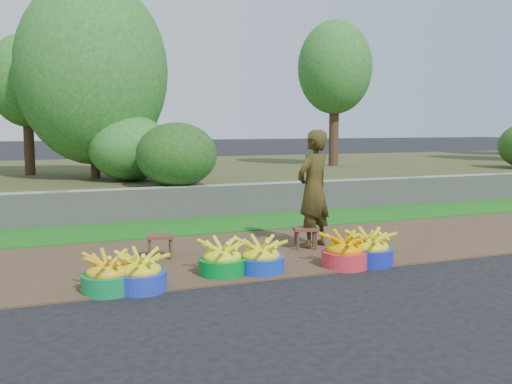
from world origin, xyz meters
name	(u,v)px	position (x,y,z in m)	size (l,w,h in m)	color
ground_plane	(306,277)	(0.00, 0.00, 0.00)	(120.00, 120.00, 0.00)	black
dirt_shoulder	(260,251)	(0.00, 1.25, 0.01)	(80.00, 2.50, 0.02)	#4B3624
grass_verge	(212,225)	(0.00, 3.25, 0.02)	(80.00, 1.50, 0.04)	#1A6717
retaining_wall	(197,202)	(0.00, 4.10, 0.28)	(80.00, 0.35, 0.55)	gray
earth_bank	(142,179)	(0.00, 9.00, 0.25)	(80.00, 10.00, 0.50)	#434421
vegetation	(35,68)	(-2.41, 8.10, 2.79)	(33.46, 8.38, 4.72)	#3E291A
basin_a	(108,275)	(-1.98, 0.19, 0.17)	(0.50, 0.50, 0.37)	#0E7B3E
basin_b	(140,273)	(-1.69, 0.14, 0.17)	(0.50, 0.50, 0.37)	#1F33B4
basin_c	(222,260)	(-0.79, 0.37, 0.17)	(0.50, 0.50, 0.38)	#007C27
basin_d	(261,258)	(-0.38, 0.30, 0.17)	(0.50, 0.50, 0.37)	#143AB5
basin_e	(345,252)	(0.58, 0.19, 0.17)	(0.51, 0.51, 0.38)	red
basin_f	(370,250)	(0.91, 0.20, 0.17)	(0.52, 0.52, 0.39)	#1726A6
stool_left	(160,240)	(-1.24, 1.30, 0.24)	(0.36, 0.30, 0.28)	#522F23
stool_right	(306,232)	(0.58, 1.15, 0.23)	(0.36, 0.31, 0.27)	#522F23
vendor_woman	(314,189)	(0.72, 1.23, 0.77)	(0.55, 0.36, 1.49)	black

